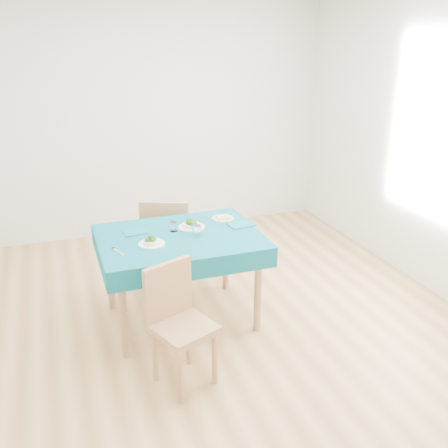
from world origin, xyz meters
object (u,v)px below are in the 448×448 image
object	(u,v)px
chair_near	(184,324)
bowl_far	(191,224)
chair_far	(168,224)
bowl_near	(152,241)
table	(181,278)
side_plate	(223,218)

from	to	relation	value
chair_near	bowl_far	size ratio (longest dim) A/B	4.21
chair_far	bowl_near	bearing A→B (deg)	92.23
bowl_far	chair_far	bearing A→B (deg)	94.00
chair_near	bowl_near	bearing A→B (deg)	72.45
table	chair_near	xyz separation A→B (m)	(-0.19, -0.81, 0.08)
table	bowl_near	bearing A→B (deg)	-155.85
table	bowl_near	distance (m)	0.49
chair_far	bowl_near	xyz separation A→B (m)	(-0.34, -0.90, 0.23)
chair_far	side_plate	distance (m)	0.68
bowl_far	side_plate	distance (m)	0.33
chair_near	side_plate	xyz separation A→B (m)	(0.65, 1.05, 0.30)
chair_near	bowl_far	bearing A→B (deg)	48.71
chair_far	side_plate	size ratio (longest dim) A/B	5.91
table	bowl_near	world-z (taller)	bowl_near
chair_far	bowl_far	distance (m)	0.70
chair_near	bowl_near	world-z (taller)	chair_near
table	bowl_near	xyz separation A→B (m)	(-0.24, -0.11, 0.41)
chair_far	bowl_far	bearing A→B (deg)	116.92
chair_near	bowl_near	xyz separation A→B (m)	(-0.05, 0.70, 0.33)
table	bowl_far	bearing A→B (deg)	43.47
bowl_near	bowl_far	size ratio (longest dim) A/B	0.93
bowl_near	bowl_far	world-z (taller)	bowl_far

